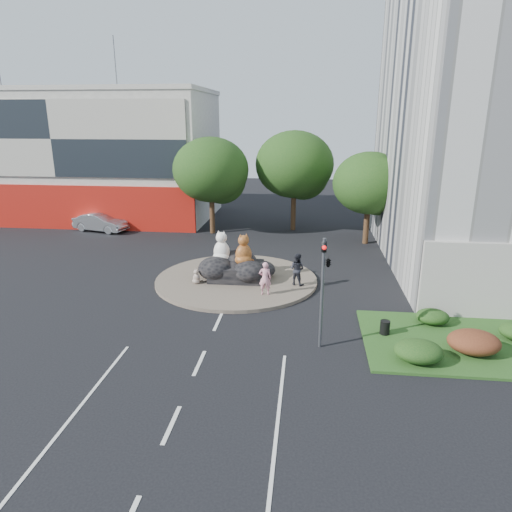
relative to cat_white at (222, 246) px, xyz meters
The scene contains 21 objects.
ground 10.65m from the cat_white, 84.65° to the right, with size 120.00×120.00×0.00m, color black.
roundabout_island 2.26m from the cat_white, 21.95° to the right, with size 10.00×10.00×0.20m, color brown.
rock_plinth 1.80m from the cat_white, 21.95° to the right, with size 3.20×2.60×0.90m, color black, non-canonical shape.
shophouse_block 24.77m from the cat_white, 134.19° to the left, with size 25.20×12.30×17.40m.
grass_verge 15.07m from the cat_white, 29.68° to the right, with size 10.00×6.00×0.12m, color #244918.
tree_left 12.44m from the cat_white, 104.22° to the left, with size 6.46×6.46×8.27m.
tree_mid 14.67m from the cat_white, 73.53° to the left, with size 6.84×6.84×8.76m.
tree_right 14.17m from the cat_white, 43.92° to the left, with size 5.70×5.70×7.30m.
hedge_near_green 13.78m from the cat_white, 43.28° to the right, with size 2.00×1.60×0.90m, color #153C13.
hedge_red 15.11m from the cat_white, 33.93° to the right, with size 2.20×1.76×0.99m, color #522416.
hedge_back_green 12.87m from the cat_white, 25.99° to the right, with size 1.60×1.28×0.72m, color #153C13.
traffic_light 10.47m from the cat_white, 54.14° to the right, with size 0.44×1.24×5.00m.
street_lamp 14.21m from the cat_white, ahead, with size 2.34×0.22×8.06m.
cat_white is the anchor object (origin of this frame).
cat_tabby 1.47m from the cat_white, 13.17° to the right, with size 1.17×1.01×1.95m, color orange, non-canonical shape.
kitten_calico 2.49m from the cat_white, 129.11° to the right, with size 0.54×0.47×0.91m, color beige, non-canonical shape.
kitten_white 3.28m from the cat_white, 27.40° to the right, with size 0.52×0.45×0.87m, color silver, non-canonical shape.
pedestrian_pink 4.28m from the cat_white, 43.97° to the right, with size 0.70×0.46×1.91m, color pink.
pedestrian_dark 4.95m from the cat_white, 13.30° to the right, with size 0.94×0.73×1.94m, color black.
parked_car 17.23m from the cat_white, 139.72° to the left, with size 1.73×4.95×1.63m, color #A0A3A7.
litter_bin 11.52m from the cat_white, 37.92° to the right, with size 0.45×0.45×0.65m, color black.
Camera 1 is at (4.26, -16.45, 9.79)m, focal length 32.00 mm.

